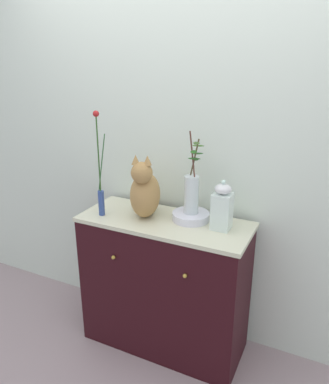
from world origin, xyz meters
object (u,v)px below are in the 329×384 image
(sideboard, at_px, (164,284))
(bowl_porcelain, at_px, (191,216))
(vase_glass_clear, at_px, (192,192))
(jar_lidded_porcelain, at_px, (222,207))
(cat_sitting, at_px, (145,192))
(vase_slim_green, at_px, (100,185))

(sideboard, relative_size, bowl_porcelain, 4.66)
(vase_glass_clear, relative_size, jar_lidded_porcelain, 1.70)
(sideboard, bearing_deg, bowl_porcelain, 27.30)
(vase_glass_clear, height_order, jar_lidded_porcelain, vase_glass_clear)
(vase_glass_clear, distance_m, jar_lidded_porcelain, 0.21)
(cat_sitting, bearing_deg, vase_glass_clear, 14.74)
(bowl_porcelain, xyz_separation_m, vase_glass_clear, (0.00, 0.00, 0.16))
(cat_sitting, bearing_deg, jar_lidded_porcelain, 4.13)
(vase_slim_green, height_order, jar_lidded_porcelain, vase_slim_green)
(cat_sitting, distance_m, bowl_porcelain, 0.31)
(sideboard, height_order, jar_lidded_porcelain, jar_lidded_porcelain)
(cat_sitting, distance_m, vase_slim_green, 0.27)
(cat_sitting, bearing_deg, vase_slim_green, -159.09)
(cat_sitting, xyz_separation_m, bowl_porcelain, (0.27, 0.07, -0.14))
(sideboard, distance_m, cat_sitting, 0.63)
(cat_sitting, distance_m, jar_lidded_porcelain, 0.48)
(cat_sitting, xyz_separation_m, vase_slim_green, (-0.25, -0.10, 0.04))
(sideboard, xyz_separation_m, vase_glass_clear, (0.14, 0.07, 0.63))
(bowl_porcelain, bearing_deg, vase_glass_clear, 26.24)
(cat_sitting, relative_size, vase_slim_green, 0.76)
(vase_slim_green, bearing_deg, jar_lidded_porcelain, 10.21)
(cat_sitting, height_order, vase_slim_green, vase_slim_green)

